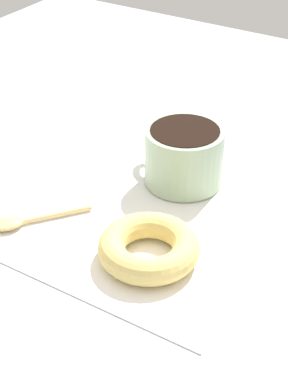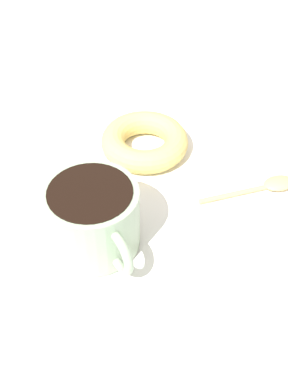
{
  "view_description": "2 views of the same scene",
  "coord_description": "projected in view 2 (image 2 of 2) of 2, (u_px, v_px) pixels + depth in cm",
  "views": [
    {
      "loc": [
        -51.0,
        -31.33,
        43.11
      ],
      "look_at": [
        0.15,
        0.66,
        2.3
      ],
      "focal_mm": 60.0,
      "sensor_mm": 36.0,
      "label": 1
    },
    {
      "loc": [
        33.44,
        24.43,
        42.44
      ],
      "look_at": [
        0.15,
        0.66,
        2.3
      ],
      "focal_mm": 50.0,
      "sensor_mm": 36.0,
      "label": 2
    }
  ],
  "objects": [
    {
      "name": "ground_plane",
      "position": [
        140.0,
        210.0,
        0.6
      ],
      "size": [
        120.0,
        120.0,
        2.0
      ],
      "primitive_type": "cube",
      "color": "#99A8B7"
    },
    {
      "name": "napkin",
      "position": [
        144.0,
        206.0,
        0.59
      ],
      "size": [
        31.98,
        31.98,
        0.3
      ],
      "primitive_type": "cube",
      "rotation": [
        0.0,
        0.0,
        0.0
      ],
      "color": "white",
      "rests_on": "ground_plane"
    },
    {
      "name": "coffee_cup",
      "position": [
        93.0,
        217.0,
        0.52
      ],
      "size": [
        9.41,
        11.8,
        7.06
      ],
      "color": "#9EB793",
      "rests_on": "napkin"
    },
    {
      "name": "donut",
      "position": [
        145.0,
        141.0,
        0.64
      ],
      "size": [
        10.5,
        10.5,
        2.85
      ],
      "primitive_type": "torus",
      "color": "#E5C66B",
      "rests_on": "napkin"
    },
    {
      "name": "spoon",
      "position": [
        268.0,
        186.0,
        0.6
      ],
      "size": [
        9.99,
        8.17,
        0.9
      ],
      "color": "#D8B772",
      "rests_on": "napkin"
    }
  ]
}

